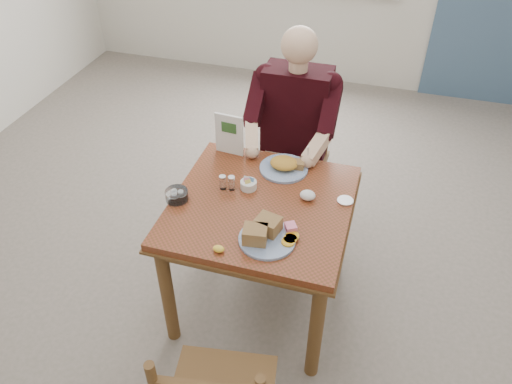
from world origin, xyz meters
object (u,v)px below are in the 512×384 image
(diner, at_px, (293,123))
(far_plate, at_px, (285,165))
(table, at_px, (261,219))
(near_plate, at_px, (266,234))
(chair_far, at_px, (294,160))

(diner, xyz_separation_m, far_plate, (0.05, -0.40, -0.03))
(table, xyz_separation_m, diner, (0.00, 0.71, 0.17))
(table, height_order, far_plate, far_plate)
(diner, bearing_deg, table, -90.00)
(near_plate, relative_size, far_plate, 1.03)
(chair_far, bearing_deg, diner, -89.99)
(far_plate, bearing_deg, near_plate, -85.38)
(far_plate, bearing_deg, table, -98.62)
(table, bearing_deg, diner, 90.00)
(far_plate, bearing_deg, diner, 96.75)
(table, xyz_separation_m, near_plate, (0.09, -0.25, 0.14))
(chair_far, relative_size, near_plate, 3.33)
(chair_far, height_order, far_plate, chair_far)
(table, distance_m, near_plate, 0.30)
(table, distance_m, far_plate, 0.34)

